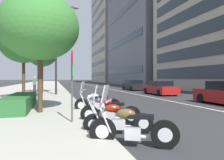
{
  "coord_description": "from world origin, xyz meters",
  "views": [
    {
      "loc": [
        -4.03,
        8.03,
        1.66
      ],
      "look_at": [
        13.57,
        2.98,
        1.49
      ],
      "focal_mm": 32.05,
      "sensor_mm": 36.0,
      "label": 1
    }
  ],
  "objects_px": {
    "car_following_behind": "(160,88)",
    "motorcycle_mid_row": "(97,103)",
    "street_tree_far_plaza": "(23,44)",
    "street_tree_near_plaza_corner": "(42,55)",
    "parking_sign_by_curb": "(72,77)",
    "pedestrian_on_plaza": "(35,85)",
    "motorcycle_second_in_row": "(117,119)",
    "motorcycle_by_sign_pole": "(110,112)",
    "street_lamp_with_banners": "(59,41)",
    "street_tree_mid_sidewalk": "(40,27)",
    "car_lead_in_lane": "(133,85)",
    "motorcycle_under_tarp": "(131,128)"
  },
  "relations": [
    {
      "from": "car_following_behind",
      "to": "motorcycle_mid_row",
      "type": "bearing_deg",
      "value": 138.05
    },
    {
      "from": "street_tree_far_plaza",
      "to": "street_tree_near_plaza_corner",
      "type": "distance_m",
      "value": 6.84
    },
    {
      "from": "motorcycle_mid_row",
      "to": "parking_sign_by_curb",
      "type": "height_order",
      "value": "parking_sign_by_curb"
    },
    {
      "from": "street_tree_near_plaza_corner",
      "to": "parking_sign_by_curb",
      "type": "bearing_deg",
      "value": -173.16
    },
    {
      "from": "car_following_behind",
      "to": "pedestrian_on_plaza",
      "type": "height_order",
      "value": "pedestrian_on_plaza"
    },
    {
      "from": "motorcycle_second_in_row",
      "to": "parking_sign_by_curb",
      "type": "bearing_deg",
      "value": -35.01
    },
    {
      "from": "motorcycle_second_in_row",
      "to": "motorcycle_by_sign_pole",
      "type": "bearing_deg",
      "value": -82.57
    },
    {
      "from": "street_lamp_with_banners",
      "to": "street_tree_mid_sidewalk",
      "type": "relative_size",
      "value": 1.6
    },
    {
      "from": "motorcycle_mid_row",
      "to": "car_lead_in_lane",
      "type": "bearing_deg",
      "value": -95.84
    },
    {
      "from": "motorcycle_by_sign_pole",
      "to": "street_tree_far_plaza",
      "type": "bearing_deg",
      "value": -39.65
    },
    {
      "from": "street_lamp_with_banners",
      "to": "street_tree_mid_sidewalk",
      "type": "height_order",
      "value": "street_lamp_with_banners"
    },
    {
      "from": "street_tree_near_plaza_corner",
      "to": "motorcycle_by_sign_pole",
      "type": "bearing_deg",
      "value": -168.47
    },
    {
      "from": "car_following_behind",
      "to": "car_lead_in_lane",
      "type": "bearing_deg",
      "value": 0.12
    },
    {
      "from": "motorcycle_by_sign_pole",
      "to": "car_following_behind",
      "type": "bearing_deg",
      "value": -101.23
    },
    {
      "from": "parking_sign_by_curb",
      "to": "street_tree_mid_sidewalk",
      "type": "bearing_deg",
      "value": 26.75
    },
    {
      "from": "car_lead_in_lane",
      "to": "pedestrian_on_plaza",
      "type": "xyz_separation_m",
      "value": [
        -4.92,
        12.38,
        0.33
      ]
    },
    {
      "from": "street_lamp_with_banners",
      "to": "street_tree_near_plaza_corner",
      "type": "relative_size",
      "value": 1.58
    },
    {
      "from": "motorcycle_under_tarp",
      "to": "street_lamp_with_banners",
      "type": "distance_m",
      "value": 15.54
    },
    {
      "from": "car_lead_in_lane",
      "to": "motorcycle_second_in_row",
      "type": "bearing_deg",
      "value": 156.08
    },
    {
      "from": "motorcycle_second_in_row",
      "to": "street_tree_near_plaza_corner",
      "type": "relative_size",
      "value": 0.39
    },
    {
      "from": "car_lead_in_lane",
      "to": "parking_sign_by_curb",
      "type": "bearing_deg",
      "value": 151.69
    },
    {
      "from": "motorcycle_by_sign_pole",
      "to": "street_tree_mid_sidewalk",
      "type": "xyz_separation_m",
      "value": [
        2.46,
        2.52,
        3.49
      ]
    },
    {
      "from": "motorcycle_by_sign_pole",
      "to": "motorcycle_mid_row",
      "type": "height_order",
      "value": "motorcycle_mid_row"
    },
    {
      "from": "street_tree_mid_sidewalk",
      "to": "car_lead_in_lane",
      "type": "bearing_deg",
      "value": -34.06
    },
    {
      "from": "street_tree_far_plaza",
      "to": "motorcycle_second_in_row",
      "type": "bearing_deg",
      "value": -158.49
    },
    {
      "from": "motorcycle_mid_row",
      "to": "parking_sign_by_curb",
      "type": "relative_size",
      "value": 0.87
    },
    {
      "from": "street_tree_near_plaza_corner",
      "to": "street_lamp_with_banners",
      "type": "bearing_deg",
      "value": -152.21
    },
    {
      "from": "motorcycle_by_sign_pole",
      "to": "street_tree_near_plaza_corner",
      "type": "relative_size",
      "value": 0.38
    },
    {
      "from": "motorcycle_under_tarp",
      "to": "street_tree_near_plaza_corner",
      "type": "relative_size",
      "value": 0.38
    },
    {
      "from": "motorcycle_by_sign_pole",
      "to": "street_lamp_with_banners",
      "type": "height_order",
      "value": "street_lamp_with_banners"
    },
    {
      "from": "motorcycle_under_tarp",
      "to": "street_tree_far_plaza",
      "type": "height_order",
      "value": "street_tree_far_plaza"
    },
    {
      "from": "street_tree_far_plaza",
      "to": "pedestrian_on_plaza",
      "type": "relative_size",
      "value": 3.2
    },
    {
      "from": "motorcycle_under_tarp",
      "to": "motorcycle_second_in_row",
      "type": "relative_size",
      "value": 0.96
    },
    {
      "from": "motorcycle_second_in_row",
      "to": "parking_sign_by_curb",
      "type": "relative_size",
      "value": 0.84
    },
    {
      "from": "street_lamp_with_banners",
      "to": "street_tree_near_plaza_corner",
      "type": "height_order",
      "value": "street_lamp_with_banners"
    },
    {
      "from": "motorcycle_by_sign_pole",
      "to": "motorcycle_mid_row",
      "type": "relative_size",
      "value": 0.95
    },
    {
      "from": "street_lamp_with_banners",
      "to": "pedestrian_on_plaza",
      "type": "distance_m",
      "value": 5.02
    },
    {
      "from": "car_following_behind",
      "to": "parking_sign_by_curb",
      "type": "relative_size",
      "value": 1.86
    },
    {
      "from": "street_lamp_with_banners",
      "to": "motorcycle_mid_row",
      "type": "bearing_deg",
      "value": -171.0
    },
    {
      "from": "motorcycle_mid_row",
      "to": "car_lead_in_lane",
      "type": "height_order",
      "value": "motorcycle_mid_row"
    },
    {
      "from": "motorcycle_second_in_row",
      "to": "motorcycle_by_sign_pole",
      "type": "distance_m",
      "value": 1.25
    },
    {
      "from": "car_lead_in_lane",
      "to": "street_tree_far_plaza",
      "type": "distance_m",
      "value": 16.56
    },
    {
      "from": "motorcycle_by_sign_pole",
      "to": "motorcycle_mid_row",
      "type": "xyz_separation_m",
      "value": [
        2.61,
        -0.06,
        0.02
      ]
    },
    {
      "from": "motorcycle_second_in_row",
      "to": "pedestrian_on_plaza",
      "type": "bearing_deg",
      "value": -63.86
    },
    {
      "from": "street_tree_mid_sidewalk",
      "to": "street_tree_near_plaza_corner",
      "type": "distance_m",
      "value": 13.13
    },
    {
      "from": "motorcycle_by_sign_pole",
      "to": "street_lamp_with_banners",
      "type": "bearing_deg",
      "value": -57.63
    },
    {
      "from": "street_tree_near_plaza_corner",
      "to": "pedestrian_on_plaza",
      "type": "bearing_deg",
      "value": 158.77
    },
    {
      "from": "motorcycle_under_tarp",
      "to": "pedestrian_on_plaza",
      "type": "distance_m",
      "value": 16.79
    },
    {
      "from": "street_tree_near_plaza_corner",
      "to": "pedestrian_on_plaza",
      "type": "distance_m",
      "value": 3.58
    },
    {
      "from": "street_tree_near_plaza_corner",
      "to": "street_tree_far_plaza",
      "type": "bearing_deg",
      "value": 172.51
    }
  ]
}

